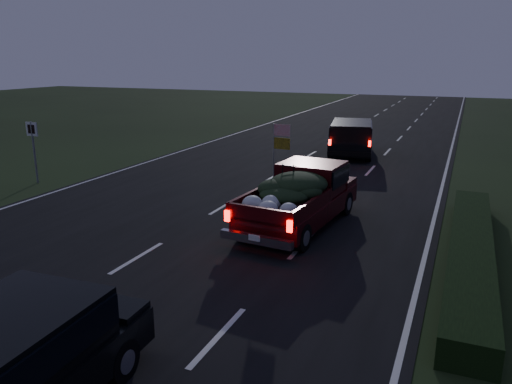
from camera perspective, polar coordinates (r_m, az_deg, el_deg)
The scene contains 6 objects.
ground at distance 13.17m, azimuth -13.41°, elevation -7.39°, with size 120.00×120.00×0.00m, color black.
road_asphalt at distance 13.17m, azimuth -13.42°, elevation -7.35°, with size 14.00×120.00×0.02m, color black.
hedge_row at distance 13.54m, azimuth 23.30°, elevation -6.26°, with size 1.00×10.00×0.60m, color black.
route_sign at distance 21.90m, azimuth -24.11°, elevation 5.18°, with size 0.55×0.08×2.50m.
pickup_truck at distance 14.97m, azimuth 5.05°, elevation -0.16°, with size 2.44×5.33×2.72m.
lead_suv at distance 26.39m, azimuth 10.83°, elevation 6.44°, with size 2.94×5.25×1.42m.
Camera 1 is at (7.39, -9.71, 4.96)m, focal length 35.00 mm.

